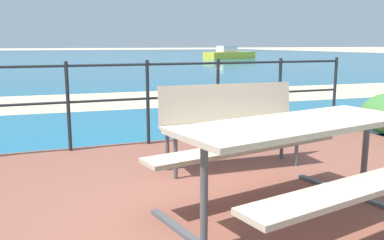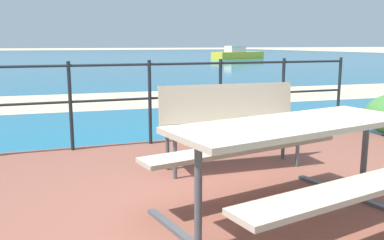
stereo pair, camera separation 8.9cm
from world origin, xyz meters
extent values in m
plane|color=beige|center=(0.00, 0.00, 0.00)|extent=(240.00, 240.00, 0.00)
cube|color=brown|center=(0.00, 0.00, 0.03)|extent=(6.40, 5.20, 0.06)
cube|color=#196B8E|center=(0.00, 40.00, 0.01)|extent=(90.00, 90.00, 0.01)
cube|color=beige|center=(0.00, 7.22, 0.01)|extent=(54.08, 5.57, 0.01)
cube|color=#BCAD93|center=(0.38, -0.24, 0.79)|extent=(1.93, 1.01, 0.04)
cube|color=#BCAD93|center=(0.49, -0.78, 0.50)|extent=(1.85, 0.62, 0.04)
cube|color=#BCAD93|center=(0.27, 0.31, 0.50)|extent=(1.85, 0.62, 0.04)
cylinder|color=#4C5156|center=(-0.40, -0.40, 0.43)|extent=(0.06, 0.06, 0.73)
cylinder|color=#4C5156|center=(1.16, -0.08, 0.43)|extent=(0.06, 0.06, 0.73)
cube|color=#4C5156|center=(1.16, -0.08, 0.07)|extent=(0.33, 1.36, 0.03)
cube|color=#BCAD93|center=(0.56, 1.12, 0.51)|extent=(1.52, 0.46, 0.04)
cube|color=#BCAD93|center=(0.56, 1.30, 0.73)|extent=(1.50, 0.13, 0.40)
cylinder|color=#4C5156|center=(-0.12, 1.00, 0.29)|extent=(0.04, 0.04, 0.45)
cylinder|color=#4C5156|center=(-0.11, 1.30, 0.29)|extent=(0.04, 0.04, 0.45)
cylinder|color=#4C5156|center=(1.22, 0.94, 0.29)|extent=(0.04, 0.04, 0.45)
cylinder|color=#4C5156|center=(1.23, 1.24, 0.29)|extent=(0.04, 0.04, 0.45)
cylinder|color=#1E2328|center=(-0.98, 2.46, 0.60)|extent=(0.04, 0.04, 1.08)
cylinder|color=#1E2328|center=(0.00, 2.46, 0.60)|extent=(0.04, 0.04, 1.08)
cylinder|color=#1E2328|center=(0.98, 2.46, 0.60)|extent=(0.04, 0.04, 1.08)
cylinder|color=#1E2328|center=(1.97, 2.46, 0.60)|extent=(0.04, 0.04, 1.08)
cylinder|color=#1E2328|center=(2.95, 2.46, 0.60)|extent=(0.04, 0.04, 1.08)
cylinder|color=#1E2328|center=(0.00, 2.46, 1.09)|extent=(5.90, 0.03, 0.03)
cylinder|color=#1E2328|center=(0.00, 2.46, 0.66)|extent=(5.90, 0.03, 0.03)
cube|color=yellow|center=(15.12, 31.00, 0.31)|extent=(5.32, 3.01, 0.59)
cube|color=silver|center=(14.75, 30.88, 0.87)|extent=(1.93, 1.46, 0.53)
cone|color=yellow|center=(17.79, 31.89, 0.31)|extent=(0.64, 0.66, 0.53)
camera|label=1|loc=(-1.34, -2.64, 1.35)|focal=38.61mm
camera|label=2|loc=(-1.25, -2.67, 1.35)|focal=38.61mm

